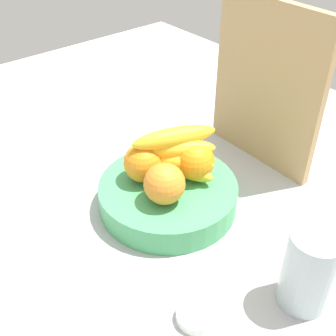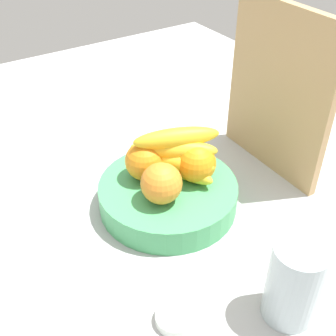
{
  "view_description": "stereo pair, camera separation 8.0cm",
  "coord_description": "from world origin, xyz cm",
  "px_view_note": "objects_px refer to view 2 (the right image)",
  "views": [
    {
      "loc": [
        52.03,
        -44.63,
        59.03
      ],
      "look_at": [
        0.7,
        -1.88,
        9.45
      ],
      "focal_mm": 46.47,
      "sensor_mm": 36.0,
      "label": 1
    },
    {
      "loc": [
        56.76,
        -38.19,
        59.03
      ],
      "look_at": [
        0.7,
        -1.88,
        9.45
      ],
      "focal_mm": 46.47,
      "sensor_mm": 36.0,
      "label": 2
    }
  ],
  "objects_px": {
    "orange_front_right": "(196,163)",
    "cutting_board": "(278,92)",
    "orange_front_left": "(161,183)",
    "thermos_tumbler": "(293,283)",
    "jar_lid": "(175,318)",
    "fruit_bowl": "(168,195)",
    "orange_center": "(145,161)",
    "banana_bunch": "(175,154)"
  },
  "relations": [
    {
      "from": "orange_front_right",
      "to": "cutting_board",
      "type": "distance_m",
      "value": 0.23
    },
    {
      "from": "orange_front_left",
      "to": "thermos_tumbler",
      "type": "relative_size",
      "value": 0.55
    },
    {
      "from": "thermos_tumbler",
      "to": "jar_lid",
      "type": "relative_size",
      "value": 2.3
    },
    {
      "from": "orange_front_left",
      "to": "orange_front_right",
      "type": "xyz_separation_m",
      "value": [
        -0.02,
        0.09,
        0.0
      ]
    },
    {
      "from": "fruit_bowl",
      "to": "orange_front_left",
      "type": "xyz_separation_m",
      "value": [
        0.03,
        -0.04,
        0.07
      ]
    },
    {
      "from": "thermos_tumbler",
      "to": "jar_lid",
      "type": "xyz_separation_m",
      "value": [
        -0.08,
        -0.15,
        -0.06
      ]
    },
    {
      "from": "cutting_board",
      "to": "thermos_tumbler",
      "type": "relative_size",
      "value": 2.53
    },
    {
      "from": "orange_center",
      "to": "jar_lid",
      "type": "xyz_separation_m",
      "value": [
        0.28,
        -0.11,
        -0.09
      ]
    },
    {
      "from": "orange_front_right",
      "to": "cutting_board",
      "type": "xyz_separation_m",
      "value": [
        -0.02,
        0.22,
        0.09
      ]
    },
    {
      "from": "orange_front_right",
      "to": "orange_center",
      "type": "bearing_deg",
      "value": -126.64
    },
    {
      "from": "orange_front_left",
      "to": "thermos_tumbler",
      "type": "height_order",
      "value": "thermos_tumbler"
    },
    {
      "from": "banana_bunch",
      "to": "thermos_tumbler",
      "type": "height_order",
      "value": "banana_bunch"
    },
    {
      "from": "thermos_tumbler",
      "to": "jar_lid",
      "type": "bearing_deg",
      "value": -117.99
    },
    {
      "from": "orange_front_left",
      "to": "banana_bunch",
      "type": "bearing_deg",
      "value": 128.32
    },
    {
      "from": "banana_bunch",
      "to": "thermos_tumbler",
      "type": "distance_m",
      "value": 0.33
    },
    {
      "from": "thermos_tumbler",
      "to": "orange_front_left",
      "type": "bearing_deg",
      "value": -169.58
    },
    {
      "from": "fruit_bowl",
      "to": "banana_bunch",
      "type": "distance_m",
      "value": 0.09
    },
    {
      "from": "banana_bunch",
      "to": "jar_lid",
      "type": "height_order",
      "value": "banana_bunch"
    },
    {
      "from": "orange_front_right",
      "to": "thermos_tumbler",
      "type": "distance_m",
      "value": 0.3
    },
    {
      "from": "fruit_bowl",
      "to": "orange_center",
      "type": "relative_size",
      "value": 3.54
    },
    {
      "from": "fruit_bowl",
      "to": "thermos_tumbler",
      "type": "distance_m",
      "value": 0.32
    },
    {
      "from": "banana_bunch",
      "to": "thermos_tumbler",
      "type": "bearing_deg",
      "value": -1.89
    },
    {
      "from": "fruit_bowl",
      "to": "thermos_tumbler",
      "type": "xyz_separation_m",
      "value": [
        0.31,
        0.02,
        0.04
      ]
    },
    {
      "from": "fruit_bowl",
      "to": "thermos_tumbler",
      "type": "height_order",
      "value": "thermos_tumbler"
    },
    {
      "from": "orange_front_right",
      "to": "orange_center",
      "type": "relative_size",
      "value": 1.0
    },
    {
      "from": "banana_bunch",
      "to": "thermos_tumbler",
      "type": "relative_size",
      "value": 1.23
    },
    {
      "from": "fruit_bowl",
      "to": "cutting_board",
      "type": "height_order",
      "value": "cutting_board"
    },
    {
      "from": "jar_lid",
      "to": "orange_front_left",
      "type": "bearing_deg",
      "value": 152.99
    },
    {
      "from": "orange_front_left",
      "to": "cutting_board",
      "type": "bearing_deg",
      "value": 96.26
    },
    {
      "from": "orange_center",
      "to": "jar_lid",
      "type": "relative_size",
      "value": 1.26
    },
    {
      "from": "orange_center",
      "to": "thermos_tumbler",
      "type": "relative_size",
      "value": 0.55
    },
    {
      "from": "cutting_board",
      "to": "jar_lid",
      "type": "xyz_separation_m",
      "value": [
        0.23,
        -0.41,
        -0.17
      ]
    },
    {
      "from": "fruit_bowl",
      "to": "banana_bunch",
      "type": "bearing_deg",
      "value": 122.58
    },
    {
      "from": "orange_center",
      "to": "banana_bunch",
      "type": "bearing_deg",
      "value": 62.57
    },
    {
      "from": "thermos_tumbler",
      "to": "jar_lid",
      "type": "distance_m",
      "value": 0.19
    },
    {
      "from": "orange_front_right",
      "to": "thermos_tumbler",
      "type": "xyz_separation_m",
      "value": [
        0.3,
        -0.04,
        -0.02
      ]
    },
    {
      "from": "orange_front_right",
      "to": "cutting_board",
      "type": "relative_size",
      "value": 0.22
    },
    {
      "from": "fruit_bowl",
      "to": "cutting_board",
      "type": "distance_m",
      "value": 0.31
    },
    {
      "from": "orange_front_left",
      "to": "orange_front_right",
      "type": "relative_size",
      "value": 1.0
    },
    {
      "from": "cutting_board",
      "to": "thermos_tumbler",
      "type": "xyz_separation_m",
      "value": [
        0.32,
        -0.26,
        -0.11
      ]
    },
    {
      "from": "thermos_tumbler",
      "to": "fruit_bowl",
      "type": "bearing_deg",
      "value": -176.94
    },
    {
      "from": "thermos_tumbler",
      "to": "orange_center",
      "type": "bearing_deg",
      "value": -173.33
    }
  ]
}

